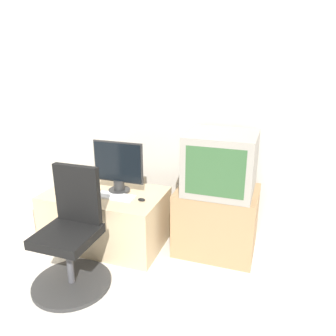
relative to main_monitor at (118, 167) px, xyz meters
The scene contains 10 objects.
ground_plane 1.11m from the main_monitor, 74.34° to the right, with size 12.00×12.00×0.00m, color beige.
wall_back 0.80m from the main_monitor, 66.27° to the left, with size 4.40×0.05×2.60m.
desk 0.50m from the main_monitor, 148.85° to the right, with size 1.06×0.64×0.50m.
side_stand 0.99m from the main_monitor, ahead, with size 0.69×0.54×0.58m.
main_monitor is the anchor object (origin of this frame).
keyboard 0.26m from the main_monitor, 78.11° to the right, with size 0.34×0.14×0.01m.
mouse 0.37m from the main_monitor, 25.53° to the right, with size 0.06×0.04×0.02m.
crt_tv 0.90m from the main_monitor, ahead, with size 0.56×0.55×0.50m.
office_chair 0.77m from the main_monitor, 95.69° to the right, with size 0.59×0.59×0.91m.
cardboard_box_lower 1.08m from the main_monitor, 168.60° to the right, with size 0.31×0.23×0.33m.
Camera 1 is at (1.08, -1.65, 1.66)m, focal length 35.00 mm.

